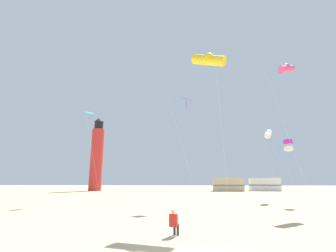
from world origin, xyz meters
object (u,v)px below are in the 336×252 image
(kite_tube_gold, at_px, (209,60))
(lighthouse_distant, at_px, (97,156))
(kite_tube_white, at_px, (268,134))
(rv_van_tan, at_px, (228,185))
(kite_flyer_standing, at_px, (174,222))
(rv_van_white, at_px, (265,184))
(kite_diamond_cyan, at_px, (90,116))
(kite_tube_rainbow, at_px, (286,69))
(kite_diamond_violet, at_px, (186,103))
(kite_box_magenta, at_px, (288,145))

(kite_tube_gold, bearing_deg, lighthouse_distant, 119.00)
(kite_tube_white, xyz_separation_m, rv_van_tan, (-0.69, 23.77, -6.60))
(kite_flyer_standing, height_order, kite_tube_gold, kite_tube_gold)
(rv_van_tan, relative_size, rv_van_white, 0.98)
(kite_diamond_cyan, height_order, lighthouse_distant, lighthouse_distant)
(kite_tube_rainbow, height_order, lighthouse_distant, lighthouse_distant)
(kite_diamond_cyan, relative_size, rv_van_white, 1.51)
(kite_diamond_violet, xyz_separation_m, kite_diamond_cyan, (-10.71, 2.75, -0.49))
(kite_diamond_violet, bearing_deg, kite_box_magenta, 9.89)
(kite_tube_rainbow, relative_size, rv_van_tan, 2.06)
(kite_diamond_cyan, relative_size, kite_tube_rainbow, 0.75)
(lighthouse_distant, bearing_deg, rv_van_tan, -0.72)
(rv_van_white, bearing_deg, kite_box_magenta, -99.64)
(rv_van_white, bearing_deg, lighthouse_distant, -173.08)
(kite_diamond_violet, relative_size, rv_van_tan, 1.62)
(kite_box_magenta, height_order, rv_van_tan, kite_box_magenta)
(kite_tube_rainbow, relative_size, kite_tube_white, 1.54)
(kite_tube_white, distance_m, rv_van_tan, 24.68)
(lighthouse_distant, bearing_deg, kite_diamond_violet, -57.58)
(kite_box_magenta, bearing_deg, kite_tube_white, 89.44)
(kite_tube_gold, relative_size, rv_van_tan, 1.75)
(kite_diamond_cyan, bearing_deg, kite_tube_gold, -39.12)
(kite_flyer_standing, relative_size, kite_diamond_cyan, 0.12)
(lighthouse_distant, bearing_deg, kite_diamond_cyan, -72.32)
(kite_tube_white, bearing_deg, kite_tube_gold, -122.23)
(kite_tube_rainbow, xyz_separation_m, kite_tube_white, (0.80, 8.23, -4.67))
(lighthouse_distant, height_order, rv_van_white, lighthouse_distant)
(kite_flyer_standing, relative_size, lighthouse_distant, 0.07)
(kite_box_magenta, relative_size, kite_tube_rainbow, 0.48)
(kite_diamond_cyan, relative_size, kite_tube_white, 1.15)
(kite_diamond_cyan, distance_m, rv_van_tan, 35.49)
(kite_box_magenta, distance_m, kite_tube_rainbow, 7.54)
(kite_diamond_violet, xyz_separation_m, kite_tube_gold, (1.45, -7.13, 0.81))
(kite_tube_gold, height_order, rv_van_white, kite_tube_gold)
(kite_diamond_violet, height_order, kite_tube_rainbow, kite_tube_rainbow)
(kite_diamond_violet, distance_m, kite_tube_gold, 7.32)
(kite_tube_white, bearing_deg, kite_diamond_violet, -146.05)
(rv_van_tan, distance_m, rv_van_white, 8.64)
(kite_box_magenta, relative_size, rv_van_white, 0.97)
(kite_diamond_cyan, relative_size, lighthouse_distant, 0.59)
(kite_diamond_cyan, distance_m, rv_van_white, 42.27)
(kite_tube_gold, bearing_deg, kite_flyer_standing, -119.40)
(kite_diamond_cyan, xyz_separation_m, kite_tube_rainbow, (20.23, -4.03, 3.29))
(kite_box_magenta, bearing_deg, rv_van_white, 75.87)
(kite_diamond_cyan, bearing_deg, kite_box_magenta, -2.63)
(kite_tube_gold, xyz_separation_m, rv_van_white, (16.60, 39.82, -9.27))
(kite_box_magenta, distance_m, rv_van_tan, 29.27)
(kite_flyer_standing, height_order, kite_diamond_violet, kite_diamond_violet)
(kite_box_magenta, xyz_separation_m, lighthouse_distant, (-30.01, 29.30, 2.02))
(kite_tube_white, distance_m, rv_van_white, 27.67)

